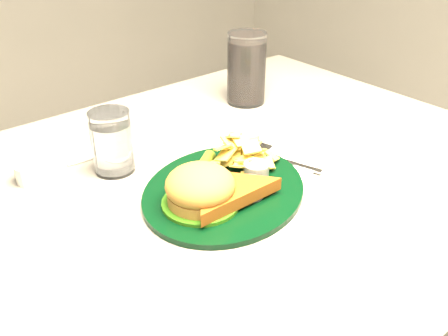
# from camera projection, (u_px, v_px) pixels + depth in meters

# --- Properties ---
(dinner_plate) EXTENTS (0.36, 0.33, 0.06)m
(dinner_plate) POSITION_uv_depth(u_px,v_px,m) (224.00, 175.00, 0.75)
(dinner_plate) COLOR black
(dinner_plate) RESTS_ON table
(water_glass) EXTENTS (0.09, 0.09, 0.10)m
(water_glass) POSITION_uv_depth(u_px,v_px,m) (112.00, 142.00, 0.80)
(water_glass) COLOR silver
(water_glass) RESTS_ON table
(cola_glass) EXTENTS (0.10, 0.10, 0.15)m
(cola_glass) POSITION_uv_depth(u_px,v_px,m) (246.00, 68.00, 1.04)
(cola_glass) COLOR black
(cola_glass) RESTS_ON table
(fork_napkin) EXTENTS (0.15, 0.17, 0.01)m
(fork_napkin) POSITION_uv_depth(u_px,v_px,m) (287.00, 161.00, 0.84)
(fork_napkin) COLOR white
(fork_napkin) RESTS_ON table
(ramekin) EXTENTS (0.05, 0.05, 0.03)m
(ramekin) POSITION_uv_depth(u_px,v_px,m) (31.00, 172.00, 0.79)
(ramekin) COLOR silver
(ramekin) RESTS_ON table
(wrapped_straw) EXTENTS (0.18, 0.08, 0.01)m
(wrapped_straw) POSITION_uv_depth(u_px,v_px,m) (117.00, 150.00, 0.88)
(wrapped_straw) COLOR white
(wrapped_straw) RESTS_ON table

